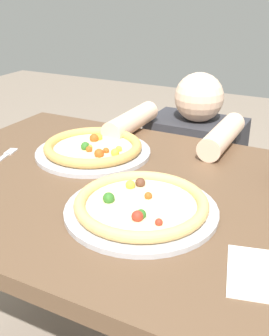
% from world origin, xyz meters
% --- Properties ---
extents(dining_table, '(1.30, 0.80, 0.75)m').
position_xyz_m(dining_table, '(0.00, 0.00, 0.64)').
color(dining_table, brown).
rests_on(dining_table, ground).
extents(pizza_near, '(0.34, 0.34, 0.04)m').
position_xyz_m(pizza_near, '(0.03, -0.11, 0.77)').
color(pizza_near, '#B7B7BC').
rests_on(pizza_near, dining_table).
extents(pizza_far, '(0.33, 0.33, 0.04)m').
position_xyz_m(pizza_far, '(-0.24, 0.13, 0.77)').
color(pizza_far, '#B7B7BC').
rests_on(pizza_far, dining_table).
extents(diner_seated, '(0.38, 0.51, 0.92)m').
position_xyz_m(diner_seated, '(-0.08, 0.58, 0.43)').
color(diner_seated, '#333847').
rests_on(diner_seated, ground).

